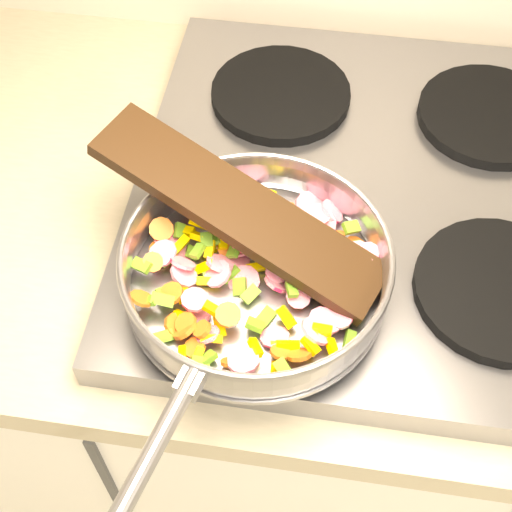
# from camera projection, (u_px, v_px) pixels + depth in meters

# --- Properties ---
(cooktop) EXTENTS (0.60, 0.60, 0.04)m
(cooktop) POSITION_uv_depth(u_px,v_px,m) (375.00, 196.00, 0.90)
(cooktop) COLOR #939399
(cooktop) RESTS_ON counter_top
(grate_fl) EXTENTS (0.19, 0.19, 0.02)m
(grate_fl) POSITION_uv_depth(u_px,v_px,m) (249.00, 258.00, 0.81)
(grate_fl) COLOR black
(grate_fl) RESTS_ON cooktop
(grate_fr) EXTENTS (0.19, 0.19, 0.02)m
(grate_fr) POSITION_uv_depth(u_px,v_px,m) (500.00, 289.00, 0.78)
(grate_fr) COLOR black
(grate_fr) RESTS_ON cooktop
(grate_bl) EXTENTS (0.19, 0.19, 0.02)m
(grate_bl) POSITION_uv_depth(u_px,v_px,m) (281.00, 94.00, 0.97)
(grate_bl) COLOR black
(grate_bl) RESTS_ON cooktop
(grate_br) EXTENTS (0.19, 0.19, 0.02)m
(grate_br) POSITION_uv_depth(u_px,v_px,m) (489.00, 115.00, 0.95)
(grate_br) COLOR black
(grate_br) RESTS_ON cooktop
(saute_pan) EXTENTS (0.33, 0.49, 0.06)m
(saute_pan) POSITION_uv_depth(u_px,v_px,m) (255.00, 269.00, 0.75)
(saute_pan) COLOR #9E9EA5
(saute_pan) RESTS_ON grate_fl
(vegetable_heap) EXTENTS (0.27, 0.26, 0.05)m
(vegetable_heap) POSITION_uv_depth(u_px,v_px,m) (255.00, 271.00, 0.76)
(vegetable_heap) COLOR #EDC100
(vegetable_heap) RESTS_ON saute_pan
(wooden_spatula) EXTENTS (0.34, 0.20, 0.09)m
(wooden_spatula) POSITION_uv_depth(u_px,v_px,m) (240.00, 210.00, 0.76)
(wooden_spatula) COLOR black
(wooden_spatula) RESTS_ON saute_pan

